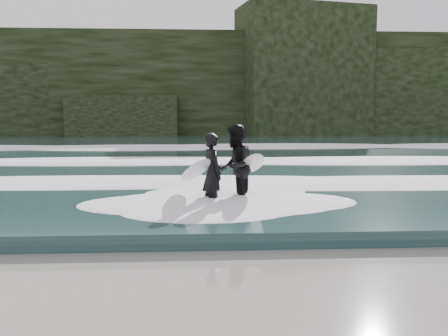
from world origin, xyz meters
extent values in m
plane|color=olive|center=(0.00, 0.00, 0.00)|extent=(120.00, 120.00, 0.00)
cube|color=#233E40|center=(0.00, 29.00, 0.15)|extent=(90.00, 52.00, 0.30)
cube|color=black|center=(0.00, 46.00, 5.00)|extent=(70.00, 9.00, 10.00)
ellipsoid|color=white|center=(0.00, 9.00, 0.40)|extent=(60.00, 3.20, 0.20)
ellipsoid|color=white|center=(0.00, 16.00, 0.42)|extent=(60.00, 4.00, 0.24)
ellipsoid|color=white|center=(0.00, 25.00, 0.45)|extent=(60.00, 4.80, 0.30)
imported|color=black|center=(-1.07, 6.43, 0.92)|extent=(0.65, 0.78, 1.83)
ellipsoid|color=silver|center=(-1.47, 6.48, 0.95)|extent=(0.98, 1.82, 0.79)
imported|color=black|center=(-0.52, 6.79, 1.01)|extent=(0.96, 1.12, 2.02)
ellipsoid|color=silver|center=(-0.10, 6.79, 1.08)|extent=(0.53, 1.85, 0.71)
camera|label=1|loc=(-1.50, -5.02, 2.24)|focal=40.00mm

